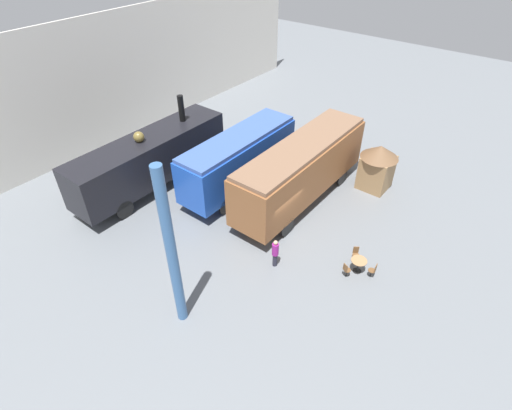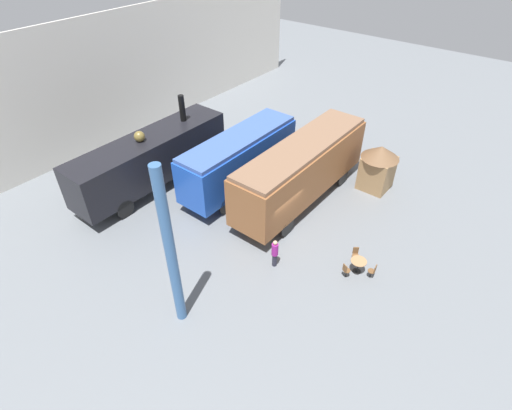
{
  "view_description": "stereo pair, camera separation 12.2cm",
  "coord_description": "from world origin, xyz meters",
  "px_view_note": "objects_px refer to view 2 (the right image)",
  "views": [
    {
      "loc": [
        -14.06,
        -9.62,
        14.97
      ],
      "look_at": [
        -0.51,
        1.0,
        1.6
      ],
      "focal_mm": 28.0,
      "sensor_mm": 36.0,
      "label": 1
    },
    {
      "loc": [
        -13.99,
        -9.71,
        14.97
      ],
      "look_at": [
        -0.51,
        1.0,
        1.6
      ],
      "focal_mm": 28.0,
      "sensor_mm": 36.0,
      "label": 2
    }
  ],
  "objects_px": {
    "streamlined_locomotive": "(247,153)",
    "ticket_kiosk": "(378,165)",
    "cafe_table_near": "(358,263)",
    "visitor_person": "(275,252)",
    "steam_locomotive": "(151,157)",
    "passenger_coach_wooden": "(302,168)",
    "cafe_chair_0": "(346,270)"
  },
  "relations": [
    {
      "from": "cafe_chair_0",
      "to": "visitor_person",
      "type": "bearing_deg",
      "value": 138.64
    },
    {
      "from": "streamlined_locomotive",
      "to": "ticket_kiosk",
      "type": "distance_m",
      "value": 8.25
    },
    {
      "from": "steam_locomotive",
      "to": "visitor_person",
      "type": "distance_m",
      "value": 10.43
    },
    {
      "from": "passenger_coach_wooden",
      "to": "streamlined_locomotive",
      "type": "bearing_deg",
      "value": 96.78
    },
    {
      "from": "steam_locomotive",
      "to": "passenger_coach_wooden",
      "type": "bearing_deg",
      "value": -61.44
    },
    {
      "from": "streamlined_locomotive",
      "to": "visitor_person",
      "type": "bearing_deg",
      "value": -130.25
    },
    {
      "from": "ticket_kiosk",
      "to": "streamlined_locomotive",
      "type": "bearing_deg",
      "value": 123.97
    },
    {
      "from": "steam_locomotive",
      "to": "passenger_coach_wooden",
      "type": "height_order",
      "value": "steam_locomotive"
    },
    {
      "from": "steam_locomotive",
      "to": "cafe_table_near",
      "type": "distance_m",
      "value": 13.97
    },
    {
      "from": "passenger_coach_wooden",
      "to": "cafe_table_near",
      "type": "xyz_separation_m",
      "value": [
        -3.23,
        -5.62,
        -1.73
      ]
    },
    {
      "from": "cafe_chair_0",
      "to": "visitor_person",
      "type": "xyz_separation_m",
      "value": [
        -1.51,
        3.21,
        0.4
      ]
    },
    {
      "from": "steam_locomotive",
      "to": "streamlined_locomotive",
      "type": "bearing_deg",
      "value": -47.72
    },
    {
      "from": "cafe_chair_0",
      "to": "ticket_kiosk",
      "type": "height_order",
      "value": "ticket_kiosk"
    },
    {
      "from": "cafe_chair_0",
      "to": "ticket_kiosk",
      "type": "bearing_deg",
      "value": 39.11
    },
    {
      "from": "steam_locomotive",
      "to": "ticket_kiosk",
      "type": "xyz_separation_m",
      "value": [
        8.62,
        -11.25,
        -0.43
      ]
    },
    {
      "from": "ticket_kiosk",
      "to": "passenger_coach_wooden",
      "type": "bearing_deg",
      "value": 143.81
    },
    {
      "from": "streamlined_locomotive",
      "to": "visitor_person",
      "type": "relative_size",
      "value": 6.32
    },
    {
      "from": "steam_locomotive",
      "to": "cafe_chair_0",
      "type": "height_order",
      "value": "steam_locomotive"
    },
    {
      "from": "cafe_chair_0",
      "to": "passenger_coach_wooden",
      "type": "bearing_deg",
      "value": 76.88
    },
    {
      "from": "steam_locomotive",
      "to": "passenger_coach_wooden",
      "type": "relative_size",
      "value": 1.03
    },
    {
      "from": "visitor_person",
      "to": "ticket_kiosk",
      "type": "relative_size",
      "value": 0.56
    },
    {
      "from": "steam_locomotive",
      "to": "streamlined_locomotive",
      "type": "distance_m",
      "value": 5.98
    },
    {
      "from": "cafe_table_near",
      "to": "visitor_person",
      "type": "bearing_deg",
      "value": 122.28
    },
    {
      "from": "steam_locomotive",
      "to": "visitor_person",
      "type": "bearing_deg",
      "value": -95.39
    },
    {
      "from": "passenger_coach_wooden",
      "to": "cafe_chair_0",
      "type": "bearing_deg",
      "value": -126.49
    },
    {
      "from": "cafe_table_near",
      "to": "visitor_person",
      "type": "height_order",
      "value": "visitor_person"
    },
    {
      "from": "cafe_table_near",
      "to": "visitor_person",
      "type": "xyz_separation_m",
      "value": [
        -2.22,
        3.51,
        0.33
      ]
    },
    {
      "from": "steam_locomotive",
      "to": "cafe_chair_0",
      "type": "relative_size",
      "value": 12.37
    },
    {
      "from": "cafe_table_near",
      "to": "cafe_chair_0",
      "type": "relative_size",
      "value": 0.91
    },
    {
      "from": "cafe_table_near",
      "to": "ticket_kiosk",
      "type": "relative_size",
      "value": 0.26
    },
    {
      "from": "cafe_table_near",
      "to": "streamlined_locomotive",
      "type": "bearing_deg",
      "value": 73.57
    },
    {
      "from": "passenger_coach_wooden",
      "to": "ticket_kiosk",
      "type": "bearing_deg",
      "value": -36.19
    }
  ]
}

